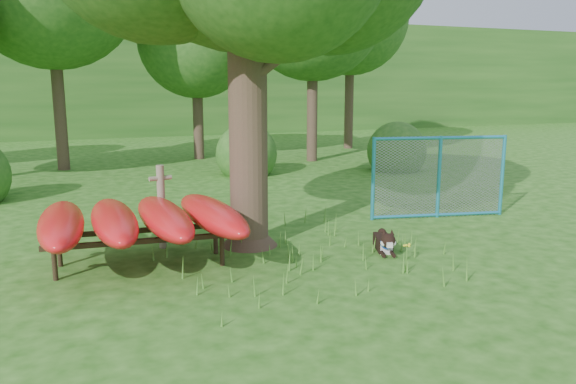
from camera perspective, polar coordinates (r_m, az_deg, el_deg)
name	(u,v)px	position (r m, az deg, el deg)	size (l,w,h in m)	color
ground	(307,281)	(7.71, 1.95, -9.01)	(80.00, 80.00, 0.00)	#1E5310
wooden_post	(161,205)	(9.25, -12.73, -1.25)	(0.37, 0.15, 1.36)	#6F6753
kayak_rack	(139,220)	(8.40, -14.87, -2.72)	(2.85, 2.87, 0.92)	black
husky_dog	(385,242)	(9.07, 9.81, -5.06)	(0.51, 0.92, 0.44)	black
fence_section	(439,177)	(11.49, 15.09, 1.48)	(2.74, 0.66, 2.71)	#2890BC
wildflower_clump	(407,247)	(8.74, 12.01, -5.45)	(0.11, 0.11, 0.25)	#4E8B2D
bg_tree_c	(196,40)	(20.18, -9.35, 15.01)	(4.00, 4.00, 6.12)	#3E2D22
bg_tree_d	(313,8)	(19.49, 2.55, 18.17)	(4.80, 4.80, 7.50)	#3E2D22
bg_tree_e	(351,17)	(23.49, 6.39, 17.24)	(4.60, 4.60, 7.55)	#3E2D22
shrub_right	(396,171)	(17.60, 10.91, 2.15)	(1.80, 1.80, 1.80)	#27591C
shrub_mid	(247,174)	(16.60, -4.22, 1.80)	(1.80, 1.80, 1.80)	#27591C
wooded_hillside	(114,77)	(34.76, -17.26, 11.07)	(80.00, 12.00, 6.00)	#27591C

